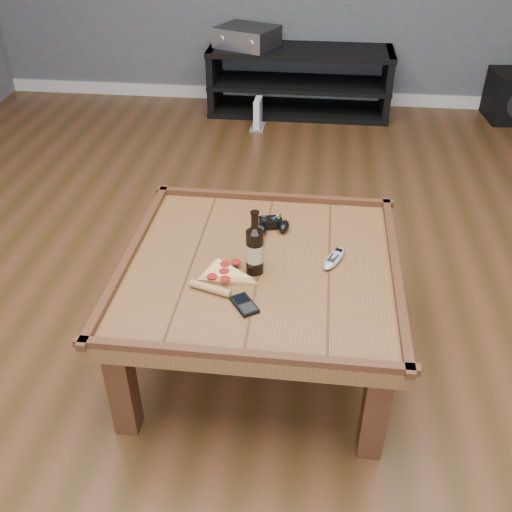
# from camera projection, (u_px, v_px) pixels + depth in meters

# --- Properties ---
(ground) EXTENTS (6.00, 6.00, 0.00)m
(ground) POSITION_uv_depth(u_px,v_px,m) (260.00, 353.00, 2.34)
(ground) COLOR #412912
(ground) RESTS_ON ground
(baseboard) EXTENTS (5.00, 0.02, 0.10)m
(baseboard) POSITION_uv_depth(u_px,v_px,m) (300.00, 96.00, 4.75)
(baseboard) COLOR silver
(baseboard) RESTS_ON ground
(coffee_table) EXTENTS (1.03, 1.03, 0.48)m
(coffee_table) POSITION_uv_depth(u_px,v_px,m) (260.00, 277.00, 2.11)
(coffee_table) COLOR brown
(coffee_table) RESTS_ON ground
(media_console) EXTENTS (1.40, 0.45, 0.50)m
(media_console) POSITION_uv_depth(u_px,v_px,m) (299.00, 82.00, 4.44)
(media_console) COLOR black
(media_console) RESTS_ON ground
(beer_bottle) EXTENTS (0.06, 0.06, 0.25)m
(beer_bottle) POSITION_uv_depth(u_px,v_px,m) (255.00, 248.00, 1.98)
(beer_bottle) COLOR black
(beer_bottle) RESTS_ON coffee_table
(game_controller) EXTENTS (0.16, 0.13, 0.04)m
(game_controller) POSITION_uv_depth(u_px,v_px,m) (271.00, 225.00, 2.26)
(game_controller) COLOR black
(game_controller) RESTS_ON coffee_table
(pizza_slice) EXTENTS (0.24, 0.31, 0.03)m
(pizza_slice) POSITION_uv_depth(u_px,v_px,m) (222.00, 276.00, 2.00)
(pizza_slice) COLOR tan
(pizza_slice) RESTS_ON coffee_table
(smartphone) EXTENTS (0.11, 0.12, 0.01)m
(smartphone) POSITION_uv_depth(u_px,v_px,m) (244.00, 305.00, 1.88)
(smartphone) COLOR black
(smartphone) RESTS_ON coffee_table
(remote_control) EXTENTS (0.11, 0.17, 0.02)m
(remote_control) POSITION_uv_depth(u_px,v_px,m) (334.00, 258.00, 2.09)
(remote_control) COLOR #959AA2
(remote_control) RESTS_ON coffee_table
(av_receiver) EXTENTS (0.52, 0.48, 0.15)m
(av_receiver) POSITION_uv_depth(u_px,v_px,m) (247.00, 37.00, 4.29)
(av_receiver) COLOR black
(av_receiver) RESTS_ON media_console
(game_console) EXTENTS (0.11, 0.18, 0.22)m
(game_console) POSITION_uv_depth(u_px,v_px,m) (258.00, 115.00, 4.25)
(game_console) COLOR gray
(game_console) RESTS_ON ground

